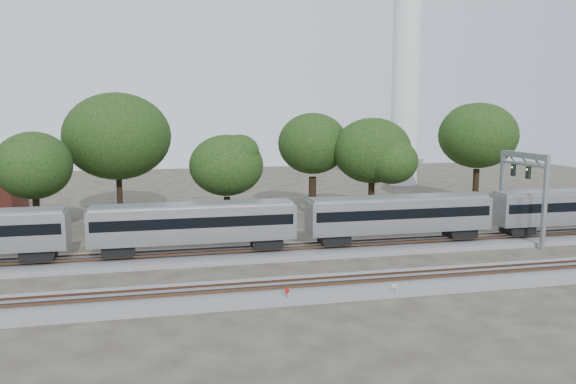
% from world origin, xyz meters
% --- Properties ---
extents(ground, '(160.00, 160.00, 0.00)m').
position_xyz_m(ground, '(0.00, 0.00, 0.00)').
color(ground, '#383328').
rests_on(ground, ground).
extents(track_far, '(160.00, 5.00, 0.73)m').
position_xyz_m(track_far, '(0.00, 6.00, 0.21)').
color(track_far, slate).
rests_on(track_far, ground).
extents(track_near, '(160.00, 5.00, 0.73)m').
position_xyz_m(track_near, '(0.00, -4.00, 0.21)').
color(track_near, slate).
rests_on(track_near, ground).
extents(train, '(102.58, 2.92, 4.31)m').
position_xyz_m(train, '(5.38, 6.00, 3.05)').
color(train, silver).
rests_on(train, ground).
extents(switch_stand_red, '(0.32, 0.07, 1.00)m').
position_xyz_m(switch_stand_red, '(1.41, -6.00, 0.64)').
color(switch_stand_red, '#512D19').
rests_on(switch_stand_red, ground).
extents(switch_stand_white, '(0.28, 0.09, 0.89)m').
position_xyz_m(switch_stand_white, '(8.43, -6.26, 0.57)').
color(switch_stand_white, '#512D19').
rests_on(switch_stand_white, ground).
extents(switch_lever, '(0.50, 0.30, 0.30)m').
position_xyz_m(switch_lever, '(7.13, -5.75, 0.15)').
color(switch_lever, '#512D19').
rests_on(switch_lever, ground).
extents(signal_gantry, '(0.57, 6.74, 8.20)m').
position_xyz_m(signal_gantry, '(26.05, 6.00, 5.98)').
color(signal_gantry, gray).
rests_on(signal_gantry, ground).
extents(tree_2, '(6.98, 6.98, 9.85)m').
position_xyz_m(tree_2, '(-17.62, 17.16, 6.85)').
color(tree_2, black).
rests_on(tree_2, ground).
extents(tree_3, '(9.38, 9.38, 13.22)m').
position_xyz_m(tree_3, '(-10.53, 23.68, 9.21)').
color(tree_3, black).
rests_on(tree_3, ground).
extents(tree_4, '(6.81, 6.81, 9.60)m').
position_xyz_m(tree_4, '(0.13, 15.11, 6.68)').
color(tree_4, black).
rests_on(tree_4, ground).
extents(tree_5, '(8.37, 8.37, 11.80)m').
position_xyz_m(tree_5, '(10.82, 22.86, 8.22)').
color(tree_5, black).
rests_on(tree_5, ground).
extents(tree_6, '(7.70, 7.70, 10.86)m').
position_xyz_m(tree_6, '(16.70, 19.47, 7.55)').
color(tree_6, black).
rests_on(tree_6, ground).
extents(tree_7, '(9.07, 9.07, 12.79)m').
position_xyz_m(tree_7, '(31.89, 23.35, 8.91)').
color(tree_7, black).
rests_on(tree_7, ground).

